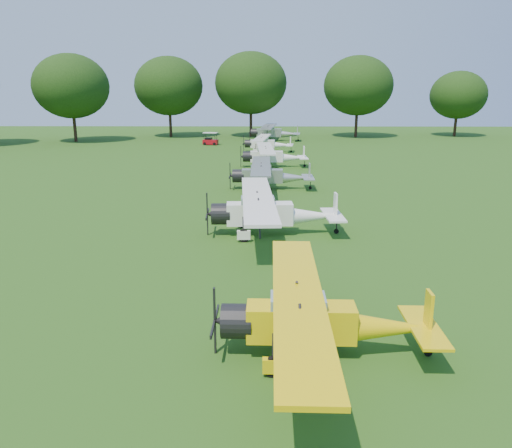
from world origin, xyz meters
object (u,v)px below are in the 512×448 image
Objects in this scene: aircraft_7 at (273,131)px; aircraft_5 at (272,155)px; golf_cart at (210,141)px; aircraft_2 at (318,317)px; aircraft_3 at (270,210)px; aircraft_4 at (269,174)px; aircraft_6 at (266,143)px.

aircraft_5 is at bearing -85.92° from aircraft_7.
aircraft_2 is at bearing -71.93° from golf_cart.
golf_cart is at bearing 97.14° from aircraft_3.
aircraft_5 is 25.40m from aircraft_7.
aircraft_5 reaches higher than aircraft_4.
golf_cart is at bearing 99.91° from aircraft_2.
aircraft_7 is (1.02, 13.27, 0.26)m from aircraft_6.
golf_cart is at bearing 103.88° from aircraft_4.
aircraft_4 is 31.71m from golf_cart.
aircraft_3 is 0.94× the size of aircraft_7.
aircraft_4 is 0.84× the size of aircraft_7.
aircraft_5 reaches higher than golf_cart.
aircraft_3 reaches higher than aircraft_5.
aircraft_3 is at bearing -83.69° from aircraft_6.
aircraft_6 is (-0.42, 12.12, -0.09)m from aircraft_5.
aircraft_7 is (-0.11, 60.45, 0.21)m from aircraft_2.
aircraft_3 is at bearing -85.82° from aircraft_7.
aircraft_2 is 0.99× the size of aircraft_4.
golf_cart is at bearing 109.48° from aircraft_5.
golf_cart is (-8.53, -5.62, -0.81)m from aircraft_7.
aircraft_5 reaches higher than aircraft_6.
aircraft_5 is at bearing -59.04° from golf_cart.
aircraft_7 is (1.06, 48.46, 0.08)m from aircraft_3.
aircraft_3 is at bearing -93.49° from aircraft_5.
aircraft_4 reaches higher than aircraft_6.
aircraft_6 is at bearing -88.96° from aircraft_7.
aircraft_3 is at bearing -70.99° from golf_cart.
aircraft_5 is 1.07× the size of aircraft_6.
aircraft_7 is at bearing 91.98° from aircraft_6.
aircraft_6 reaches higher than golf_cart.
aircraft_2 is 0.97× the size of aircraft_5.
aircraft_2 reaches higher than aircraft_6.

